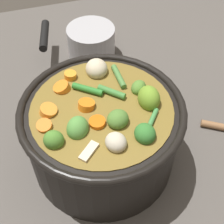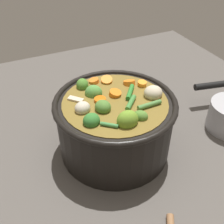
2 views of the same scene
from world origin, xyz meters
TOP-DOWN VIEW (x-y plane):
  - ground_plane at (0.00, 0.00)m, footprint 1.10×1.10m
  - cooking_pot at (0.00, 0.00)m, footprint 0.26×0.26m

SIDE VIEW (x-z plane):
  - ground_plane at x=0.00m, z-range 0.00..0.00m
  - cooking_pot at x=0.00m, z-range -0.01..0.15m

